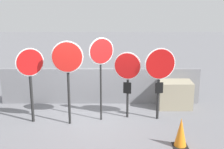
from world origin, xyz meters
name	(u,v)px	position (x,y,z in m)	size (l,w,h in m)	color
ground_plane	(100,119)	(0.00, 0.00, 0.00)	(40.00, 40.00, 0.00)	slate
fence_back	(101,86)	(0.00, 1.35, 0.60)	(6.65, 0.12, 1.21)	slate
stop_sign_0	(31,71)	(-1.89, -0.23, 1.53)	(0.71, 0.40, 2.19)	black
stop_sign_1	(69,65)	(-0.82, -0.39, 1.76)	(0.88, 0.14, 2.41)	black
stop_sign_2	(102,58)	(0.09, -0.10, 1.89)	(0.68, 0.38, 2.46)	black
stop_sign_3	(129,72)	(0.85, 0.09, 1.44)	(0.79, 0.25, 2.02)	black
stop_sign_4	(161,70)	(1.76, -0.03, 1.51)	(0.90, 0.23, 2.16)	black
traffic_cone_0	(182,133)	(2.08, -1.70, 0.37)	(0.36, 0.36, 0.74)	black
storage_crate	(175,94)	(2.44, 1.05, 0.44)	(1.07, 0.92, 0.89)	#9E937A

